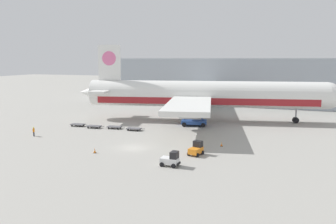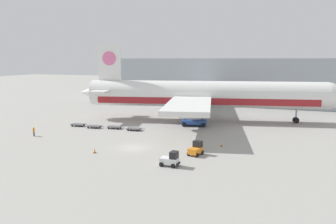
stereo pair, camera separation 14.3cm
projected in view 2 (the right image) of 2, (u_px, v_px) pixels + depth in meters
ground_plane at (133, 148)px, 51.42m from camera, size 400.00×400.00×0.00m
terminal_building at (243, 81)px, 102.46m from camera, size 90.00×18.20×14.00m
airplane_main at (201, 95)px, 73.09m from camera, size 57.35×48.60×17.00m
scissor_lift_loader at (194, 116)px, 68.23m from camera, size 5.72×4.30×5.56m
baggage_tug_foreground at (196, 149)px, 47.48m from camera, size 2.10×2.70×2.00m
baggage_tug_mid at (171, 160)px, 42.46m from camera, size 2.49×1.69×2.00m
baggage_dolly_lead at (78, 124)px, 67.94m from camera, size 3.75×1.71×0.48m
baggage_dolly_second at (94, 126)px, 66.14m from camera, size 3.75×1.71×0.48m
baggage_dolly_third at (115, 127)px, 65.50m from camera, size 3.75×1.71×0.48m
baggage_dolly_trail at (134, 129)px, 63.83m from camera, size 3.75×1.71×0.48m
ground_crew_near at (34, 131)px, 59.05m from camera, size 0.33×0.54×1.67m
traffic_cone_near at (95, 150)px, 48.52m from camera, size 0.40×0.40×0.76m
traffic_cone_far at (221, 144)px, 52.22m from camera, size 0.40×0.40×0.69m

